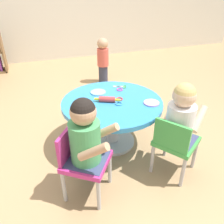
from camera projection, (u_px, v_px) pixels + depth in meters
name	position (u px, v px, depth m)	size (l,w,h in m)	color
ground_plane	(112.00, 142.00, 2.30)	(10.00, 10.00, 0.00)	tan
craft_table	(112.00, 111.00, 2.12)	(0.91, 0.91, 0.46)	silver
child_chair_left	(82.00, 159.00, 1.63)	(0.42, 0.42, 0.54)	#B7B7BC
seated_child_left	(85.00, 134.00, 1.50)	(0.44, 0.42, 0.51)	#3F4772
child_chair_right	(175.00, 142.00, 1.79)	(0.42, 0.42, 0.54)	#B7B7BC
seated_child_right	(181.00, 115.00, 1.71)	(0.44, 0.42, 0.51)	#3F4772
toddler_standing	(103.00, 59.00, 3.46)	(0.17, 0.17, 0.67)	#33384C
rolling_pin	(107.00, 99.00, 2.04)	(0.22, 0.12, 0.05)	#D83F3F
craft_scissors	(122.00, 87.00, 2.33)	(0.14, 0.11, 0.01)	silver
playdough_blob_0	(151.00, 103.00, 2.02)	(0.14, 0.14, 0.01)	#CC99E5
playdough_blob_1	(98.00, 92.00, 2.21)	(0.15, 0.15, 0.01)	#8CCCF2
cookie_cutter_0	(119.00, 99.00, 2.09)	(0.06, 0.06, 0.01)	red
cookie_cutter_1	(119.00, 104.00, 2.01)	(0.07, 0.07, 0.01)	#3F99D8
cookie_cutter_2	(120.00, 90.00, 2.27)	(0.06, 0.06, 0.01)	#D83FA5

